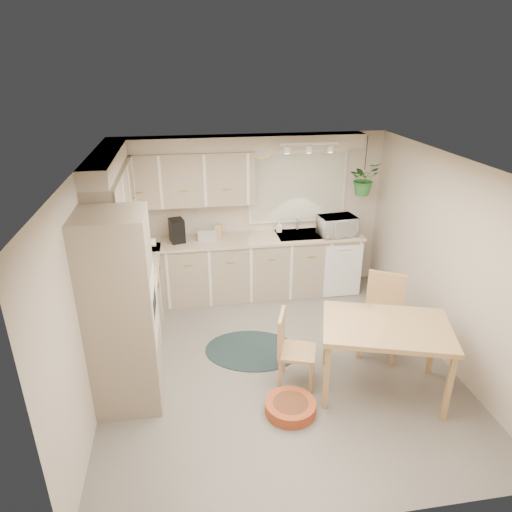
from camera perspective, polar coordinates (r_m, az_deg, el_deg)
name	(u,v)px	position (r m, az deg, el deg)	size (l,w,h in m)	color
floor	(278,363)	(5.66, 2.75, -13.17)	(4.20, 4.20, 0.00)	slate
ceiling	(282,165)	(4.65, 3.32, 11.33)	(4.20, 4.20, 0.00)	silver
wall_back	(252,214)	(6.96, -0.56, 5.24)	(4.00, 0.04, 2.40)	#B9AA99
wall_front	(343,403)	(3.34, 10.80, -17.64)	(4.00, 0.04, 2.40)	#B9AA99
wall_left	(92,286)	(5.05, -19.86, -3.56)	(0.04, 4.20, 2.40)	#B9AA99
wall_right	(448,261)	(5.77, 22.83, -0.62)	(0.04, 4.20, 2.40)	#B9AA99
base_cab_left	(136,306)	(6.11, -14.81, -6.01)	(0.60, 1.85, 0.90)	gray
base_cab_back	(242,268)	(6.93, -1.80, -1.51)	(3.60, 0.60, 0.90)	gray
counter_left	(132,273)	(5.90, -15.18, -2.02)	(0.64, 1.89, 0.04)	#C8AB92
counter_back	(241,239)	(6.74, -1.84, 2.08)	(3.64, 0.64, 0.04)	#C8AB92
oven_stack	(122,314)	(4.73, -16.46, -7.01)	(0.65, 0.65, 2.10)	gray
wall_oven_face	(155,312)	(4.70, -12.57, -6.82)	(0.02, 0.56, 0.58)	silver
upper_cab_left	(114,200)	(5.72, -17.38, 6.66)	(0.35, 2.00, 0.75)	gray
upper_cab_back	(183,179)	(6.55, -9.15, 9.47)	(2.00, 0.35, 0.75)	gray
soffit_left	(106,160)	(5.61, -18.22, 11.28)	(0.30, 2.00, 0.20)	#B9AA99
soffit_back	(239,143)	(6.53, -2.19, 13.96)	(3.60, 0.30, 0.20)	#B9AA99
cooktop	(129,292)	(5.37, -15.63, -4.37)	(0.52, 0.58, 0.02)	silver
range_hood	(122,255)	(5.18, -16.38, 0.07)	(0.40, 0.60, 0.14)	silver
window_blinds	(298,187)	(6.95, 5.24, 8.56)	(1.40, 0.02, 1.00)	beige
window_frame	(298,187)	(6.96, 5.22, 8.58)	(1.50, 0.02, 1.10)	beige
sink	(300,237)	(6.92, 5.57, 2.38)	(0.70, 0.48, 0.10)	#B4B7BD
dishwasher_front	(343,271)	(7.00, 10.81, -1.91)	(0.58, 0.01, 0.83)	silver
track_light_bar	(309,144)	(6.31, 6.66, 13.77)	(0.80, 0.04, 0.04)	silver
wall_clock	(262,149)	(6.71, 0.74, 13.20)	(0.30, 0.30, 0.03)	gold
dining_table	(383,358)	(5.21, 15.56, -12.17)	(1.31, 0.87, 0.83)	tan
chair_left	(298,350)	(5.13, 5.22, -11.59)	(0.41, 0.41, 0.87)	tan
chair_back	(381,318)	(5.75, 15.35, -7.43)	(0.47, 0.47, 1.01)	tan
braided_rug	(252,350)	(5.85, -0.53, -11.69)	(1.18, 0.88, 0.01)	black
pet_bed	(290,407)	(4.98, 4.32, -18.31)	(0.53, 0.53, 0.12)	#A43820
microwave	(337,224)	(6.90, 10.10, 4.01)	(0.53, 0.29, 0.36)	silver
soap_bottle	(279,230)	(6.96, 2.90, 3.31)	(0.08, 0.18, 0.08)	silver
hanging_plant	(363,182)	(6.85, 13.29, 8.97)	(0.42, 0.47, 0.37)	#266027
coffee_maker	(177,231)	(6.64, -9.85, 3.15)	(0.19, 0.23, 0.34)	black
toaster	(207,234)	(6.69, -6.12, 2.73)	(0.27, 0.15, 0.16)	#B4B7BD
knife_block	(218,231)	(6.72, -4.73, 3.10)	(0.10, 0.10, 0.21)	tan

